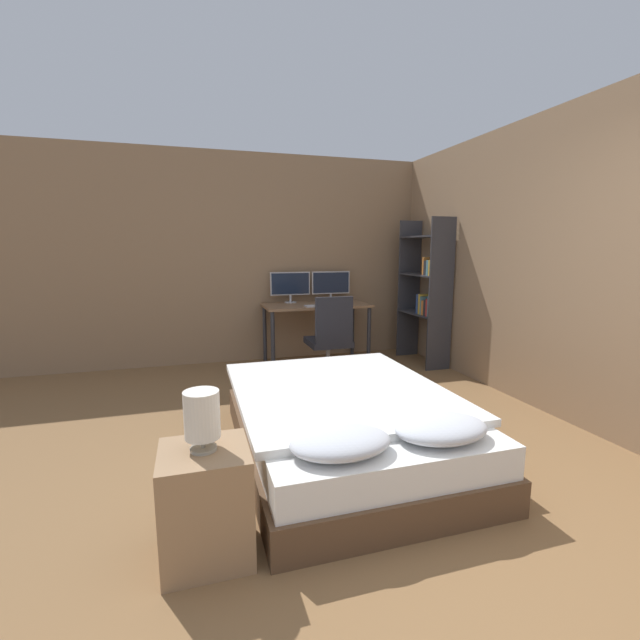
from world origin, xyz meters
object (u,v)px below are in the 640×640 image
nightstand (206,503)px  monitor_right (331,284)px  desk (316,311)px  bookshelf (427,288)px  computer_mouse (344,304)px  office_chair (330,347)px  bed (344,423)px  bedside_lamp (202,416)px  monitor_left (290,285)px  keyboard (321,306)px

nightstand → monitor_right: monitor_right is taller
desk → bookshelf: bookshelf is taller
computer_mouse → bookshelf: bearing=-12.1°
desk → office_chair: 0.84m
bed → bedside_lamp: (-1.00, -0.79, 0.48)m
computer_mouse → office_chair: bearing=-123.4°
desk → monitor_right: monitor_right is taller
monitor_left → office_chair: 1.22m
monitor_right → bookshelf: (1.07, -0.70, -0.03)m
nightstand → keyboard: (1.52, 3.08, 0.51)m
keyboard → monitor_left: bearing=120.6°
bedside_lamp → computer_mouse: (1.82, 3.08, 0.08)m
desk → nightstand: bearing=-114.6°
bedside_lamp → keyboard: 3.43m
nightstand → keyboard: size_ratio=1.34×
monitor_right → bed: bearing=-106.3°
office_chair → bookshelf: bookshelf is taller
nightstand → monitor_right: size_ratio=1.03×
nightstand → monitor_left: bearing=70.8°
nightstand → office_chair: 2.92m
bed → bookshelf: (1.87, 2.06, 0.75)m
bedside_lamp → computer_mouse: bearing=59.5°
nightstand → bedside_lamp: (0.00, -0.00, 0.45)m
bookshelf → office_chair: bearing=-167.3°
monitor_left → bed: bearing=-95.0°
bed → computer_mouse: bearing=70.3°
computer_mouse → keyboard: bearing=180.0°
monitor_right → bookshelf: bearing=-33.4°
monitor_left → computer_mouse: 0.78m
nightstand → bookshelf: bookshelf is taller
bed → office_chair: bearing=75.2°
monitor_left → bookshelf: 1.78m
computer_mouse → bed: bearing=-109.7°
monitor_left → bookshelf: bookshelf is taller
bedside_lamp → keyboard: bedside_lamp is taller
keyboard → bookshelf: bearing=-9.5°
monitor_left → keyboard: monitor_left is taller
nightstand → office_chair: office_chair is taller
nightstand → bookshelf: size_ratio=0.30×
keyboard → monitor_right: bearing=59.4°
bed → desk: desk is taller
desk → keyboard: 0.26m
bedside_lamp → bookshelf: bookshelf is taller
bedside_lamp → desk: 3.65m
bedside_lamp → office_chair: (1.46, 2.53, -0.33)m
nightstand → computer_mouse: size_ratio=7.85×
office_chair → monitor_left: bearing=102.0°
nightstand → monitor_right: bearing=63.1°
monitor_right → office_chair: bearing=-108.7°
desk → computer_mouse: size_ratio=19.34×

